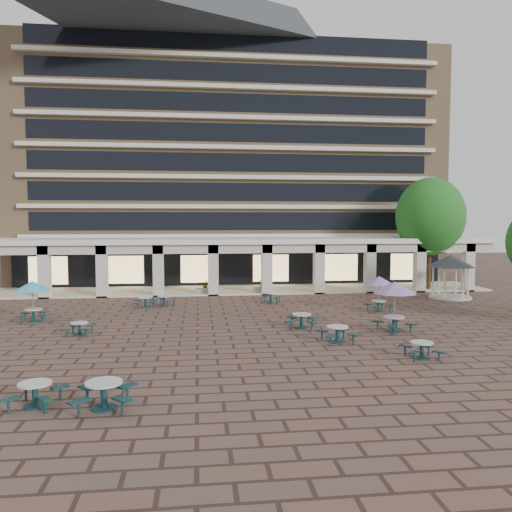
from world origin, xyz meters
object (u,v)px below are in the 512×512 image
Objects in this scene: picnic_table_0 at (35,392)px; planter_left at (205,289)px; picnic_table_1 at (104,393)px; planter_right at (263,287)px; picnic_table_2 at (422,349)px; gazebo at (451,266)px.

planter_left reaches higher than picnic_table_0.
planter_left reaches higher than picnic_table_1.
picnic_table_2 is at bearing -77.88° from planter_right.
planter_left is 4.59m from planter_right.
picnic_table_0 is 1.24× the size of planter_left.
picnic_table_1 is 1.30× the size of planter_right.
picnic_table_0 is 0.96× the size of picnic_table_1.
planter_right is at bearing 70.11° from picnic_table_1.
gazebo is (9.56, 15.69, 2.02)m from picnic_table_2.
picnic_table_1 is at bearing -137.58° from gazebo.
gazebo is (24.01, 19.52, 1.99)m from picnic_table_0.
picnic_table_0 is at bearing 167.51° from picnic_table_1.
gazebo is at bearing 41.17° from picnic_table_1.
gazebo is at bearing 61.45° from picnic_table_2.
picnic_table_0 is at bearing -113.57° from planter_right.
gazebo reaches higher than picnic_table_1.
picnic_table_2 is at bearing -65.84° from planter_left.
picnic_table_2 is 18.49m from gazebo.
picnic_table_2 is (14.45, 3.83, -0.03)m from picnic_table_0.
gazebo is (21.84, 19.96, 1.93)m from picnic_table_1.
picnic_table_0 is 1.24× the size of planter_right.
picnic_table_1 reaches higher than picnic_table_2.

